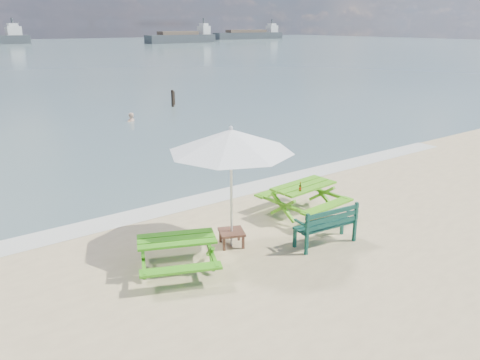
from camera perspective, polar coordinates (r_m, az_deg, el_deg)
foam_strip at (r=13.61m, az=-4.27°, el=-2.30°), size 22.00×0.90×0.01m
picnic_table_left at (r=9.72m, az=-7.66°, el=-9.07°), size 2.10×2.20×0.74m
picnic_table_right at (r=12.48m, az=7.69°, el=-2.47°), size 1.91×2.09×0.83m
park_bench at (r=10.97m, az=10.32°, el=-6.31°), size 1.55×0.67×0.92m
side_table at (r=10.77m, az=-1.03°, el=-7.05°), size 0.72×0.72×0.36m
patio_umbrella at (r=10.00m, az=-1.11°, el=4.82°), size 3.59×3.59×2.72m
beer_bottle at (r=11.83m, az=7.34°, el=-0.99°), size 0.06×0.06×0.24m
swimmer at (r=25.36m, az=-13.10°, el=6.24°), size 0.67×0.53×1.60m
mooring_pilings at (r=29.55m, az=-8.15°, el=9.64°), size 0.56×0.76×1.22m
cargo_ships at (r=137.67m, az=-18.20°, el=16.11°), size 125.05×30.98×4.40m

